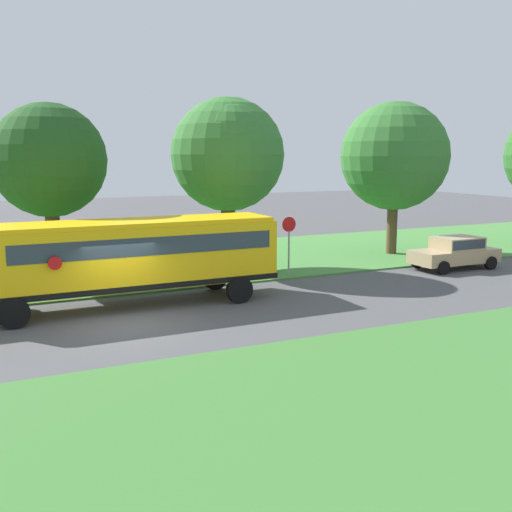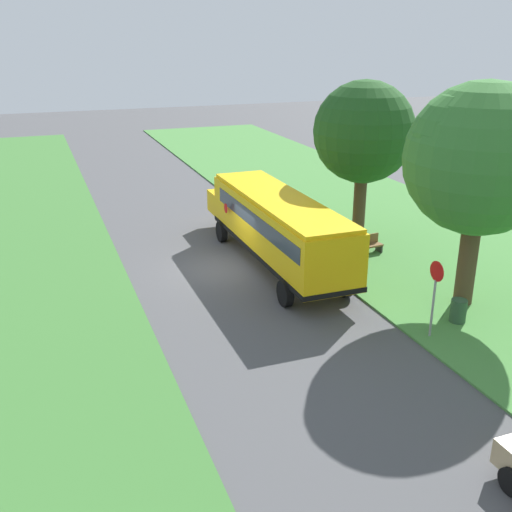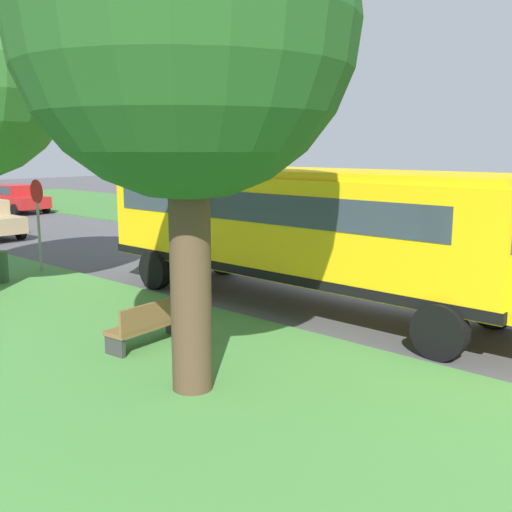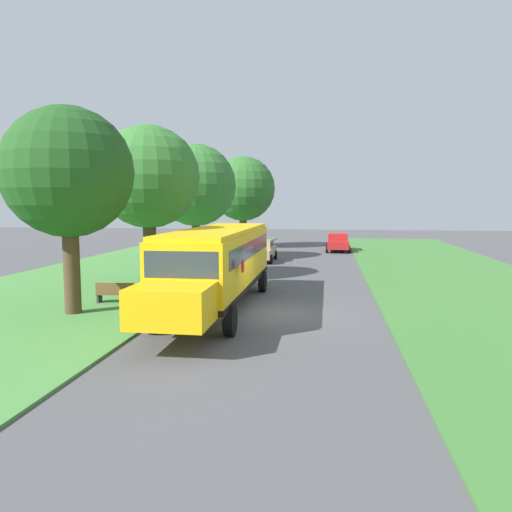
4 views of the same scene
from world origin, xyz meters
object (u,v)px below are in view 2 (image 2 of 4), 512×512
at_px(stop_sign, 435,290).
at_px(oak_tree_roadside_mid, 477,156).
at_px(oak_tree_beside_bus, 361,134).
at_px(trash_bin, 458,312).
at_px(school_bus, 276,223).
at_px(park_bench, 365,245).

bearing_deg(stop_sign, oak_tree_roadside_mid, -144.51).
height_order(oak_tree_beside_bus, stop_sign, oak_tree_beside_bus).
relative_size(stop_sign, trash_bin, 3.04).
xyz_separation_m(school_bus, park_bench, (-4.33, 0.23, -1.45)).
height_order(school_bus, park_bench, school_bus).
distance_m(school_bus, park_bench, 4.58).
bearing_deg(school_bus, oak_tree_beside_bus, -159.48).
bearing_deg(oak_tree_beside_bus, stop_sign, 74.60).
bearing_deg(park_bench, stop_sign, 75.24).
bearing_deg(oak_tree_roadside_mid, trash_bin, 51.10).
bearing_deg(oak_tree_roadside_mid, oak_tree_beside_bus, -90.93).
distance_m(oak_tree_roadside_mid, stop_sign, 5.01).
xyz_separation_m(oak_tree_beside_bus, oak_tree_roadside_mid, (0.13, 8.02, 0.43)).
bearing_deg(oak_tree_roadside_mid, park_bench, -84.75).
xyz_separation_m(school_bus, oak_tree_beside_bus, (-5.01, -1.87, 3.26)).
distance_m(school_bus, stop_sign, 8.31).
height_order(oak_tree_roadside_mid, park_bench, oak_tree_roadside_mid).
relative_size(oak_tree_roadside_mid, stop_sign, 2.98).
relative_size(oak_tree_beside_bus, stop_sign, 2.79).
bearing_deg(park_bench, school_bus, -3.06).
bearing_deg(trash_bin, park_bench, -93.93).
bearing_deg(oak_tree_beside_bus, school_bus, 20.52).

